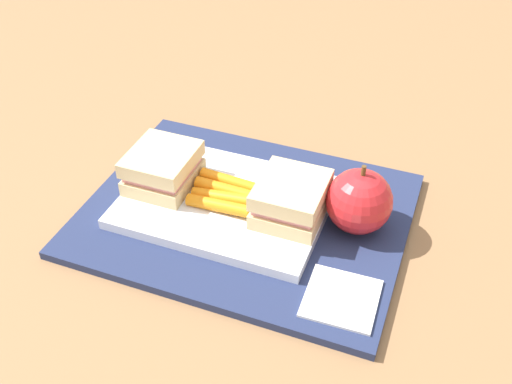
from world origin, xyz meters
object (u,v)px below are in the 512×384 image
food_tray (226,202)px  apple (359,201)px  sandwich_half_right (291,199)px  sandwich_half_left (163,168)px  carrot_sticks_bundle (225,193)px  paper_napkin (341,298)px

food_tray → apple: 0.15m
sandwich_half_right → apple: size_ratio=0.96×
apple → sandwich_half_right: bearing=-163.8°
sandwich_half_left → carrot_sticks_bundle: size_ratio=1.01×
carrot_sticks_bundle → apple: (0.15, 0.02, 0.02)m
food_tray → sandwich_half_left: size_ratio=2.88×
food_tray → paper_napkin: (0.16, -0.09, -0.00)m
food_tray → sandwich_half_right: sandwich_half_right is taller
paper_napkin → apple: bearing=96.2°
sandwich_half_right → carrot_sticks_bundle: (-0.08, -0.00, -0.01)m
carrot_sticks_bundle → apple: apple is taller
sandwich_half_left → sandwich_half_right: size_ratio=1.00×
food_tray → carrot_sticks_bundle: size_ratio=2.91×
sandwich_half_left → paper_napkin: sandwich_half_left is taller
food_tray → sandwich_half_left: 0.08m
apple → carrot_sticks_bundle: bearing=-172.1°
sandwich_half_left → food_tray: bearing=0.0°
sandwich_half_left → sandwich_half_right: same height
food_tray → paper_napkin: size_ratio=3.29×
carrot_sticks_bundle → food_tray: bearing=37.7°
apple → paper_napkin: 0.11m
sandwich_half_right → apple: bearing=16.2°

